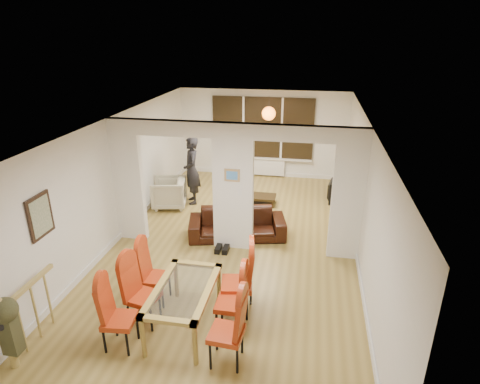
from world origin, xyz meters
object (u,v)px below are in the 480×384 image
(dining_chair_la, at_px, (119,315))
(bottle, at_px, (250,188))
(television, at_px, (329,188))
(sofa, at_px, (237,224))
(person, at_px, (192,171))
(dining_chair_lb, at_px, (143,293))
(dining_chair_rb, at_px, (230,299))
(bowl, at_px, (249,193))
(dining_chair_ra, at_px, (226,328))
(armchair, at_px, (169,193))
(dining_table, at_px, (184,307))
(coffee_table, at_px, (256,199))
(dining_chair_rc, at_px, (237,279))
(dining_chair_lc, at_px, (155,274))

(dining_chair_la, height_order, bottle, dining_chair_la)
(dining_chair_la, xyz_separation_m, television, (3.00, 6.07, -0.24))
(sofa, xyz_separation_m, person, (-1.49, 1.64, 0.57))
(dining_chair_lb, relative_size, person, 0.62)
(sofa, bearing_deg, dining_chair_rb, -94.08)
(dining_chair_la, relative_size, sofa, 0.51)
(sofa, xyz_separation_m, bowl, (-0.06, 1.94, -0.05))
(dining_chair_lb, height_order, bottle, dining_chair_lb)
(bottle, xyz_separation_m, bowl, (-0.04, -0.00, -0.12))
(dining_chair_lb, height_order, dining_chair_ra, dining_chair_ra)
(dining_chair_la, xyz_separation_m, bottle, (0.97, 5.45, -0.15))
(dining_chair_la, distance_m, person, 5.18)
(dining_chair_lb, xyz_separation_m, person, (-0.61, 4.61, 0.33))
(armchair, distance_m, television, 4.21)
(person, bearing_deg, dining_table, -8.30)
(armchair, xyz_separation_m, bottle, (1.97, 0.68, -0.00))
(dining_chair_la, distance_m, television, 6.78)
(dining_chair_ra, relative_size, coffee_table, 1.11)
(dining_chair_la, distance_m, armchair, 4.87)
(dining_chair_lb, bearing_deg, armchair, 117.16)
(dining_chair_lb, bearing_deg, dining_chair_rc, 33.77)
(dining_chair_ra, xyz_separation_m, dining_chair_rb, (-0.08, 0.63, -0.02))
(coffee_table, height_order, bottle, bottle)
(dining_chair_rc, xyz_separation_m, sofa, (-0.46, 2.45, -0.29))
(dining_chair_lb, distance_m, television, 6.25)
(dining_chair_la, bearing_deg, sofa, 67.64)
(dining_chair_rb, xyz_separation_m, person, (-1.93, 4.52, 0.34))
(dining_chair_lc, bearing_deg, person, 97.70)
(dining_chair_la, bearing_deg, bottle, 73.42)
(dining_chair_rb, height_order, dining_chair_rc, dining_chair_rc)
(dining_chair_rc, relative_size, bowl, 5.60)
(dining_table, xyz_separation_m, dining_chair_lb, (-0.63, -0.02, 0.19))
(sofa, xyz_separation_m, coffee_table, (0.15, 1.85, -0.19))
(armchair, bearing_deg, dining_chair_la, -0.49)
(dining_chair_rc, xyz_separation_m, bottle, (-0.49, 4.39, -0.22))
(armchair, bearing_deg, bottle, 96.67)
(armchair, bearing_deg, bowl, 96.89)
(dining_chair_la, xyz_separation_m, dining_chair_lb, (0.13, 0.53, 0.02))
(dining_chair_rc, height_order, bottle, dining_chair_rc)
(coffee_table, bearing_deg, television, 21.29)
(dining_chair_ra, bearing_deg, bottle, 99.91)
(dining_chair_lc, distance_m, sofa, 2.62)
(television, bearing_deg, sofa, 151.87)
(dining_chair_la, distance_m, bowl, 5.53)
(dining_table, height_order, dining_chair_la, dining_chair_la)
(dining_chair_rb, distance_m, bottle, 4.85)
(dining_chair_lc, relative_size, dining_chair_ra, 0.95)
(dining_chair_ra, distance_m, coffee_table, 5.39)
(dining_chair_lc, xyz_separation_m, coffee_table, (1.04, 4.30, -0.41))
(coffee_table, bearing_deg, armchair, -164.82)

